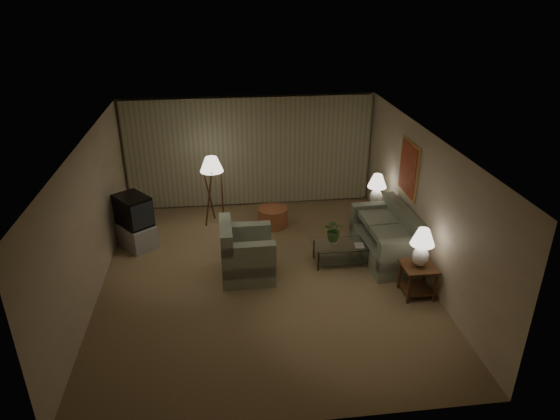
# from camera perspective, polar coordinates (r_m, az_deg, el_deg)

# --- Properties ---
(ground) EXTENTS (7.00, 7.00, 0.00)m
(ground) POSITION_cam_1_polar(r_m,az_deg,el_deg) (9.60, -1.87, -7.56)
(ground) COLOR #937551
(ground) RESTS_ON ground
(room_shell) EXTENTS (6.04, 7.02, 2.72)m
(room_shell) POSITION_cam_1_polar(r_m,az_deg,el_deg) (10.19, -2.67, 5.38)
(room_shell) COLOR beige
(room_shell) RESTS_ON ground
(sofa) EXTENTS (1.93, 1.09, 0.82)m
(sofa) POSITION_cam_1_polar(r_m,az_deg,el_deg) (10.23, 11.98, -3.28)
(sofa) COLOR gray
(sofa) RESTS_ON ground
(armchair) EXTENTS (1.05, 1.00, 0.87)m
(armchair) POSITION_cam_1_polar(r_m,az_deg,el_deg) (9.44, -3.76, -5.13)
(armchair) COLOR gray
(armchair) RESTS_ON ground
(side_table_near) EXTENTS (0.58, 0.58, 0.60)m
(side_table_near) POSITION_cam_1_polar(r_m,az_deg,el_deg) (9.19, 15.49, -7.12)
(side_table_near) COLOR #361A0E
(side_table_near) RESTS_ON ground
(side_table_far) EXTENTS (0.50, 0.42, 0.60)m
(side_table_far) POSITION_cam_1_polar(r_m,az_deg,el_deg) (11.33, 10.75, -0.33)
(side_table_far) COLOR #361A0E
(side_table_far) RESTS_ON ground
(table_lamp_near) EXTENTS (0.42, 0.42, 0.72)m
(table_lamp_near) POSITION_cam_1_polar(r_m,az_deg,el_deg) (8.89, 15.93, -3.79)
(table_lamp_near) COLOR white
(table_lamp_near) RESTS_ON side_table_near
(table_lamp_far) EXTENTS (0.41, 0.41, 0.72)m
(table_lamp_far) POSITION_cam_1_polar(r_m,az_deg,el_deg) (11.09, 11.01, 2.59)
(table_lamp_far) COLOR white
(table_lamp_far) RESTS_ON side_table_far
(coffee_table) EXTENTS (1.13, 0.61, 0.41)m
(coffee_table) POSITION_cam_1_polar(r_m,az_deg,el_deg) (9.95, 6.96, -4.59)
(coffee_table) COLOR silver
(coffee_table) RESTS_ON ground
(tv_cabinet) EXTENTS (1.40, 1.39, 0.50)m
(tv_cabinet) POSITION_cam_1_polar(r_m,az_deg,el_deg) (10.94, -16.09, -2.74)
(tv_cabinet) COLOR #9D9D9F
(tv_cabinet) RESTS_ON ground
(crt_tv) EXTENTS (1.25, 1.24, 0.63)m
(crt_tv) POSITION_cam_1_polar(r_m,az_deg,el_deg) (10.70, -16.45, -0.05)
(crt_tv) COLOR black
(crt_tv) RESTS_ON tv_cabinet
(floor_lamp) EXTENTS (0.52, 0.52, 1.60)m
(floor_lamp) POSITION_cam_1_polar(r_m,az_deg,el_deg) (11.34, -7.67, 2.35)
(floor_lamp) COLOR #361A0E
(floor_lamp) RESTS_ON ground
(ottoman) EXTENTS (0.82, 0.82, 0.44)m
(ottoman) POSITION_cam_1_polar(r_m,az_deg,el_deg) (11.35, -0.85, -0.81)
(ottoman) COLOR #A65338
(ottoman) RESTS_ON ground
(vase) EXTENTS (0.21, 0.21, 0.17)m
(vase) POSITION_cam_1_polar(r_m,az_deg,el_deg) (9.81, 6.18, -3.52)
(vase) COLOR white
(vase) RESTS_ON coffee_table
(flowers) EXTENTS (0.48, 0.44, 0.45)m
(flowers) POSITION_cam_1_polar(r_m,az_deg,el_deg) (9.67, 6.26, -1.91)
(flowers) COLOR #446E31
(flowers) RESTS_ON vase
(book) EXTENTS (0.20, 0.26, 0.02)m
(book) POSITION_cam_1_polar(r_m,az_deg,el_deg) (9.86, 8.56, -4.03)
(book) COLOR olive
(book) RESTS_ON coffee_table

